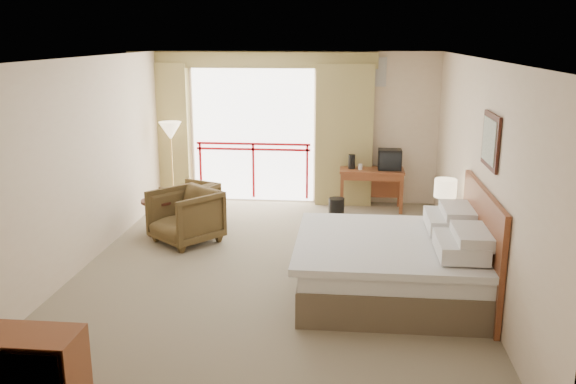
# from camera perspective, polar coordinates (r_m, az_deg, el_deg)

# --- Properties ---
(floor) EXTENTS (7.00, 7.00, 0.00)m
(floor) POSITION_cam_1_polar(r_m,az_deg,el_deg) (7.99, -1.36, -7.35)
(floor) COLOR #807459
(floor) RESTS_ON ground
(ceiling) EXTENTS (7.00, 7.00, 0.00)m
(ceiling) POSITION_cam_1_polar(r_m,az_deg,el_deg) (7.42, -1.49, 12.40)
(ceiling) COLOR white
(ceiling) RESTS_ON wall_back
(wall_back) EXTENTS (5.00, 0.00, 5.00)m
(wall_back) POSITION_cam_1_polar(r_m,az_deg,el_deg) (11.02, 0.86, 6.03)
(wall_back) COLOR beige
(wall_back) RESTS_ON ground
(wall_front) EXTENTS (5.00, 0.00, 5.00)m
(wall_front) POSITION_cam_1_polar(r_m,az_deg,el_deg) (4.28, -7.31, -7.85)
(wall_front) COLOR beige
(wall_front) RESTS_ON ground
(wall_left) EXTENTS (0.00, 7.00, 7.00)m
(wall_left) POSITION_cam_1_polar(r_m,az_deg,el_deg) (8.28, -18.88, 2.41)
(wall_left) COLOR beige
(wall_left) RESTS_ON ground
(wall_right) EXTENTS (0.00, 7.00, 7.00)m
(wall_right) POSITION_cam_1_polar(r_m,az_deg,el_deg) (7.69, 17.40, 1.66)
(wall_right) COLOR beige
(wall_right) RESTS_ON ground
(balcony_door) EXTENTS (2.40, 0.00, 2.40)m
(balcony_door) POSITION_cam_1_polar(r_m,az_deg,el_deg) (11.11, -3.29, 5.30)
(balcony_door) COLOR white
(balcony_door) RESTS_ON wall_back
(balcony_railing) EXTENTS (2.09, 0.03, 1.02)m
(balcony_railing) POSITION_cam_1_polar(r_m,az_deg,el_deg) (11.16, -3.27, 3.31)
(balcony_railing) COLOR #B20F1A
(balcony_railing) RESTS_ON wall_back
(curtain_left) EXTENTS (1.00, 0.26, 2.50)m
(curtain_left) POSITION_cam_1_polar(r_m,az_deg,el_deg) (11.36, -11.68, 5.48)
(curtain_left) COLOR olive
(curtain_left) RESTS_ON wall_back
(curtain_right) EXTENTS (1.00, 0.26, 2.50)m
(curtain_right) POSITION_cam_1_polar(r_m,az_deg,el_deg) (10.84, 5.28, 5.30)
(curtain_right) COLOR olive
(curtain_right) RESTS_ON wall_back
(valance) EXTENTS (4.40, 0.22, 0.28)m
(valance) POSITION_cam_1_polar(r_m,az_deg,el_deg) (10.88, -3.47, 12.25)
(valance) COLOR olive
(valance) RESTS_ON wall_back
(hvac_vent) EXTENTS (0.50, 0.04, 0.50)m
(hvac_vent) POSITION_cam_1_polar(r_m,az_deg,el_deg) (10.85, 7.85, 11.08)
(hvac_vent) COLOR silver
(hvac_vent) RESTS_ON wall_back
(bed) EXTENTS (2.13, 2.06, 0.97)m
(bed) POSITION_cam_1_polar(r_m,az_deg,el_deg) (7.26, 9.91, -6.68)
(bed) COLOR brown
(bed) RESTS_ON floor
(headboard) EXTENTS (0.06, 2.10, 1.30)m
(headboard) POSITION_cam_1_polar(r_m,az_deg,el_deg) (7.30, 17.58, -4.74)
(headboard) COLOR maroon
(headboard) RESTS_ON wall_right
(framed_art) EXTENTS (0.04, 0.72, 0.60)m
(framed_art) POSITION_cam_1_polar(r_m,az_deg,el_deg) (7.02, 18.42, 4.56)
(framed_art) COLOR black
(framed_art) RESTS_ON wall_right
(nightstand) EXTENTS (0.41, 0.48, 0.54)m
(nightstand) POSITION_cam_1_polar(r_m,az_deg,el_deg) (8.63, 14.28, -4.20)
(nightstand) COLOR maroon
(nightstand) RESTS_ON floor
(table_lamp) EXTENTS (0.30, 0.30, 0.53)m
(table_lamp) POSITION_cam_1_polar(r_m,az_deg,el_deg) (8.49, 14.51, 0.28)
(table_lamp) COLOR tan
(table_lamp) RESTS_ON nightstand
(phone) EXTENTS (0.23, 0.21, 0.08)m
(phone) POSITION_cam_1_polar(r_m,az_deg,el_deg) (8.39, 14.22, -2.49)
(phone) COLOR black
(phone) RESTS_ON nightstand
(desk) EXTENTS (1.10, 0.53, 0.72)m
(desk) POSITION_cam_1_polar(r_m,az_deg,el_deg) (10.71, 7.81, 1.35)
(desk) COLOR maroon
(desk) RESTS_ON floor
(tv) EXTENTS (0.39, 0.31, 0.36)m
(tv) POSITION_cam_1_polar(r_m,az_deg,el_deg) (10.61, 9.50, 3.00)
(tv) COLOR black
(tv) RESTS_ON desk
(coffee_maker) EXTENTS (0.14, 0.14, 0.25)m
(coffee_maker) POSITION_cam_1_polar(r_m,az_deg,el_deg) (10.60, 5.98, 2.83)
(coffee_maker) COLOR black
(coffee_maker) RESTS_ON desk
(cup) EXTENTS (0.08, 0.08, 0.10)m
(cup) POSITION_cam_1_polar(r_m,az_deg,el_deg) (10.57, 6.78, 2.35)
(cup) COLOR white
(cup) RESTS_ON desk
(wastebasket) EXTENTS (0.34, 0.34, 0.33)m
(wastebasket) POSITION_cam_1_polar(r_m,az_deg,el_deg) (10.22, 4.55, -1.48)
(wastebasket) COLOR black
(wastebasket) RESTS_ON floor
(armchair_far) EXTENTS (0.95, 0.94, 0.67)m
(armchair_far) POSITION_cam_1_polar(r_m,az_deg,el_deg) (10.05, -9.02, -2.89)
(armchair_far) COLOR #42331D
(armchair_far) RESTS_ON floor
(armchair_near) EXTENTS (1.21, 1.21, 0.79)m
(armchair_near) POSITION_cam_1_polar(r_m,az_deg,el_deg) (9.17, -9.47, -4.63)
(armchair_near) COLOR #42331D
(armchair_near) RESTS_ON floor
(side_table) EXTENTS (0.50, 0.50, 0.54)m
(side_table) POSITION_cam_1_polar(r_m,az_deg,el_deg) (9.48, -12.06, -1.74)
(side_table) COLOR black
(side_table) RESTS_ON floor
(book) EXTENTS (0.24, 0.28, 0.02)m
(book) POSITION_cam_1_polar(r_m,az_deg,el_deg) (9.43, -12.12, -0.72)
(book) COLOR white
(book) RESTS_ON side_table
(floor_lamp) EXTENTS (0.39, 0.39, 1.52)m
(floor_lamp) POSITION_cam_1_polar(r_m,az_deg,el_deg) (10.75, -10.94, 5.34)
(floor_lamp) COLOR tan
(floor_lamp) RESTS_ON floor
(dresser) EXTENTS (1.07, 0.46, 0.72)m
(dresser) POSITION_cam_1_polar(r_m,az_deg,el_deg) (5.49, -24.22, -15.29)
(dresser) COLOR maroon
(dresser) RESTS_ON floor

